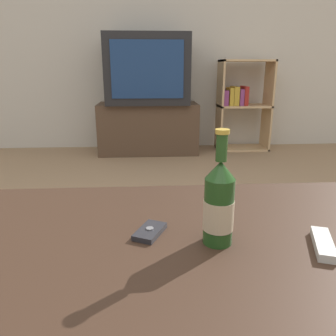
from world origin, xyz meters
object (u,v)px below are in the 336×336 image
(television, at_px, (147,70))
(cell_phone, at_px, (150,231))
(tv_stand, at_px, (148,128))
(remote_control, at_px, (323,244))
(bookshelf, at_px, (241,103))
(beer_bottle, at_px, (219,204))

(television, height_order, cell_phone, television)
(tv_stand, bearing_deg, remote_control, -81.66)
(tv_stand, xyz_separation_m, bookshelf, (0.99, 0.08, 0.24))
(bookshelf, bearing_deg, remote_control, -101.86)
(tv_stand, relative_size, beer_bottle, 3.64)
(bookshelf, xyz_separation_m, cell_phone, (-1.00, -2.73, -0.05))
(television, bearing_deg, remote_control, -81.65)
(television, distance_m, remote_control, 2.79)
(beer_bottle, height_order, remote_control, beer_bottle)
(television, height_order, beer_bottle, television)
(cell_phone, bearing_deg, tv_stand, 115.30)
(tv_stand, bearing_deg, beer_bottle, -86.66)
(bookshelf, relative_size, cell_phone, 8.22)
(tv_stand, relative_size, cell_phone, 8.84)
(cell_phone, relative_size, remote_control, 0.78)
(remote_control, bearing_deg, cell_phone, -173.12)
(television, relative_size, beer_bottle, 2.91)
(tv_stand, xyz_separation_m, television, (-0.00, -0.00, 0.59))
(bookshelf, height_order, beer_bottle, bookshelf)
(bookshelf, height_order, cell_phone, bookshelf)
(tv_stand, height_order, bookshelf, bookshelf)
(bookshelf, relative_size, beer_bottle, 3.38)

